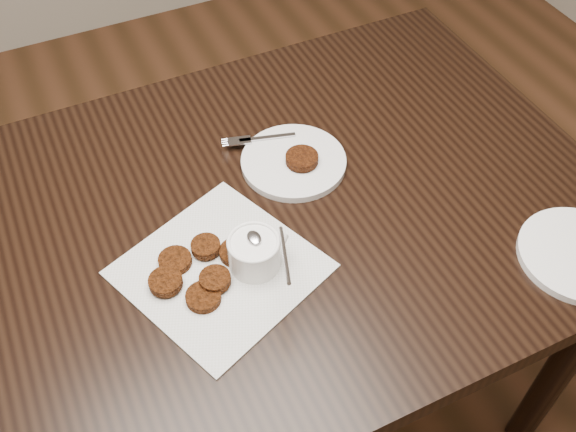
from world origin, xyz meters
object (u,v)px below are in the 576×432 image
(table, at_px, (249,334))
(sauce_ramekin, at_px, (253,240))
(napkin, at_px, (220,269))
(plate_with_patty, at_px, (294,159))

(table, distance_m, sauce_ramekin, 0.45)
(napkin, relative_size, sauce_ramekin, 2.31)
(table, xyz_separation_m, plate_with_patty, (0.14, 0.08, 0.39))
(napkin, bearing_deg, plate_with_patty, 38.33)
(table, relative_size, sauce_ramekin, 11.11)
(napkin, distance_m, plate_with_patty, 0.26)
(napkin, xyz_separation_m, sauce_ramekin, (0.05, -0.01, 0.06))
(napkin, relative_size, plate_with_patty, 1.41)
(table, height_order, plate_with_patty, plate_with_patty)
(sauce_ramekin, xyz_separation_m, plate_with_patty, (0.15, 0.18, -0.05))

